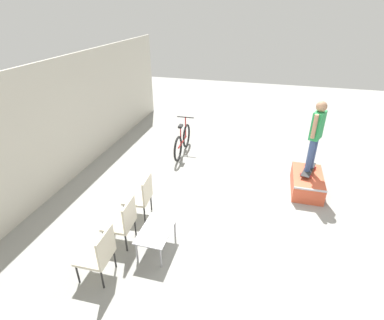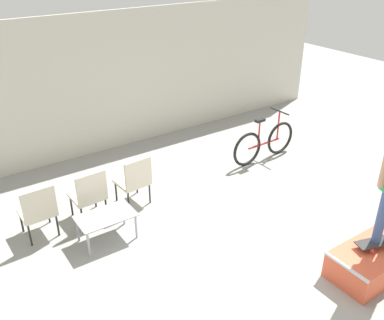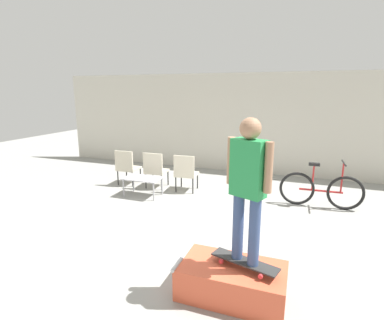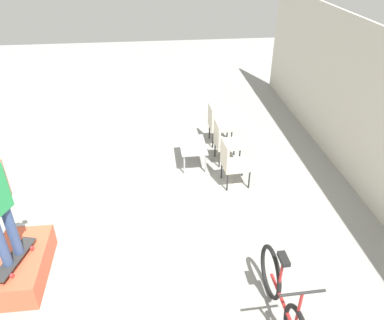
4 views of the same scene
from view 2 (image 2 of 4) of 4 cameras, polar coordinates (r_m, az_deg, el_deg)
The scene contains 9 objects.
ground_plane at distance 6.68m, azimuth 6.97°, elevation -12.55°, with size 24.00×24.00×0.00m, color gray.
house_wall_back at distance 9.47m, azimuth -11.12°, elevation 9.93°, with size 12.00×0.06×3.00m.
skate_ramp_box at distance 6.74m, azimuth 22.91°, elevation -12.25°, with size 1.30×0.70×0.43m.
skateboard_on_ramp at distance 6.68m, azimuth 24.06°, elevation -9.79°, with size 0.84×0.42×0.07m.
coffee_table at distance 6.84m, azimuth -11.40°, elevation -7.65°, with size 0.90×0.55×0.45m.
patio_chair_left at distance 7.12m, azimuth -19.84°, elevation -6.23°, with size 0.53×0.53×0.95m.
patio_chair_center at distance 7.30m, azimuth -13.55°, elevation -4.35°, with size 0.54×0.54×0.95m.
patio_chair_right at distance 7.57m, azimuth -7.67°, elevation -2.53°, with size 0.56×0.56×0.95m.
bicycle at distance 9.27m, azimuth 9.61°, elevation 2.31°, with size 1.71×0.52×1.03m.
Camera 2 is at (-3.51, -3.75, 4.27)m, focal length 40.00 mm.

